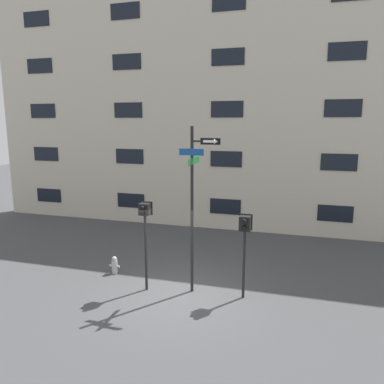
% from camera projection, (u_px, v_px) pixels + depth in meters
% --- Properties ---
extents(ground_plane, '(60.00, 60.00, 0.00)m').
position_uv_depth(ground_plane, '(178.00, 294.00, 11.00)').
color(ground_plane, '#424244').
extents(building_facade, '(24.00, 0.63, 11.06)m').
position_uv_depth(building_facade, '(228.00, 109.00, 16.85)').
color(building_facade, beige).
rests_on(building_facade, ground_plane).
extents(street_sign_pole, '(1.16, 1.06, 4.88)m').
position_uv_depth(street_sign_pole, '(194.00, 198.00, 10.66)').
color(street_sign_pole, black).
rests_on(street_sign_pole, ground_plane).
extents(pedestrian_signal_left, '(0.37, 0.40, 2.70)m').
position_uv_depth(pedestrian_signal_left, '(145.00, 223.00, 10.92)').
color(pedestrian_signal_left, black).
rests_on(pedestrian_signal_left, ground_plane).
extents(pedestrian_signal_right, '(0.37, 0.40, 2.45)m').
position_uv_depth(pedestrian_signal_right, '(245.00, 233.00, 10.43)').
color(pedestrian_signal_right, black).
rests_on(pedestrian_signal_right, ground_plane).
extents(fire_hydrant, '(0.35, 0.19, 0.59)m').
position_uv_depth(fire_hydrant, '(115.00, 265.00, 12.47)').
color(fire_hydrant, '#A5A5A8').
rests_on(fire_hydrant, ground_plane).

